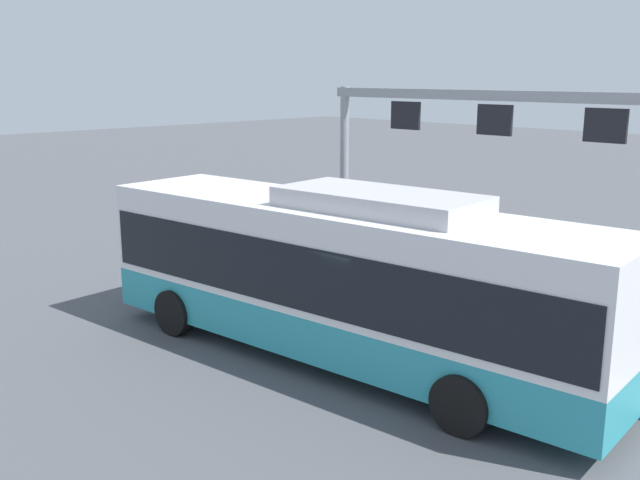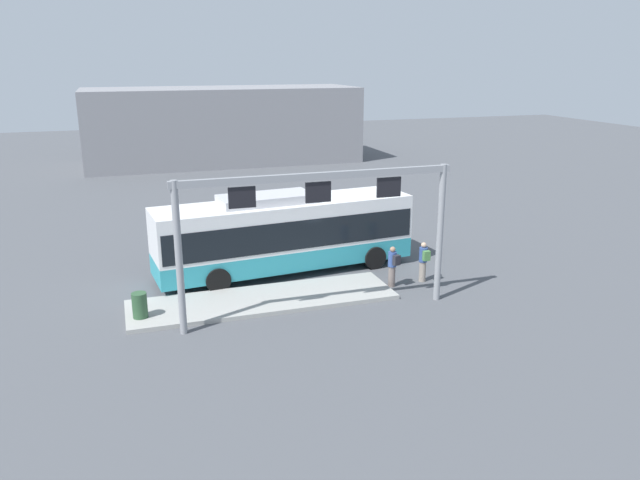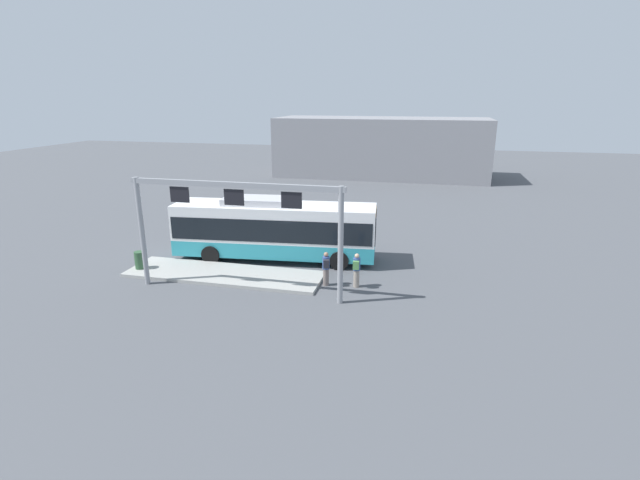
% 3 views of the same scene
% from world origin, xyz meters
% --- Properties ---
extents(ground_plane, '(120.00, 120.00, 0.00)m').
position_xyz_m(ground_plane, '(0.00, 0.00, 0.00)').
color(ground_plane, '#4C4F54').
extents(platform_curb, '(10.00, 2.80, 0.16)m').
position_xyz_m(platform_curb, '(-1.71, -3.04, 0.08)').
color(platform_curb, '#9E9E99').
rests_on(platform_curb, ground).
extents(bus_main, '(11.19, 3.57, 3.46)m').
position_xyz_m(bus_main, '(-0.01, -0.00, 1.81)').
color(bus_main, teal).
rests_on(bus_main, ground).
extents(person_boarding, '(0.35, 0.53, 1.67)m').
position_xyz_m(person_boarding, '(5.03, -2.96, 0.89)').
color(person_boarding, gray).
rests_on(person_boarding, ground).
extents(person_waiting_near, '(0.43, 0.58, 1.67)m').
position_xyz_m(person_waiting_near, '(3.59, -3.10, 0.89)').
color(person_waiting_near, slate).
rests_on(person_waiting_near, ground).
extents(platform_sign_gantry, '(9.89, 0.24, 5.20)m').
position_xyz_m(platform_sign_gantry, '(-0.13, -4.88, 3.78)').
color(platform_sign_gantry, gray).
rests_on(platform_sign_gantry, ground).
extents(station_building, '(23.07, 8.00, 6.41)m').
position_xyz_m(station_building, '(2.55, 29.66, 3.20)').
color(station_building, gray).
rests_on(station_building, ground).
extents(trash_bin, '(0.52, 0.52, 0.90)m').
position_xyz_m(trash_bin, '(-6.19, -3.45, 0.61)').
color(trash_bin, '#2D5133').
rests_on(trash_bin, platform_curb).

